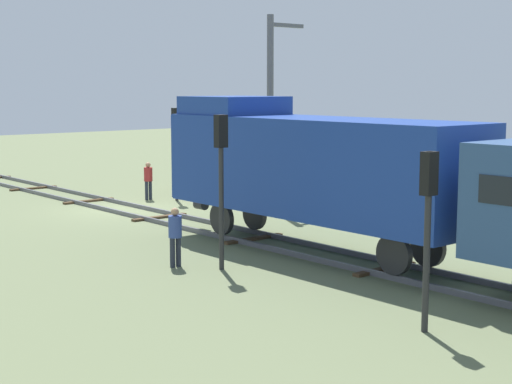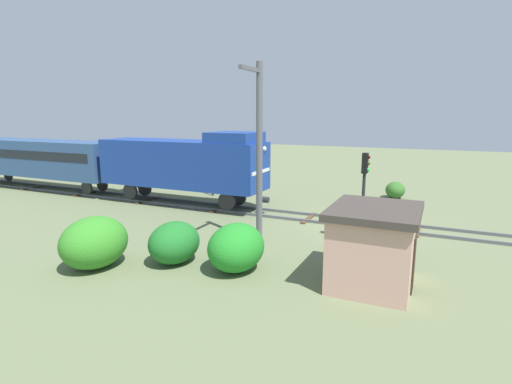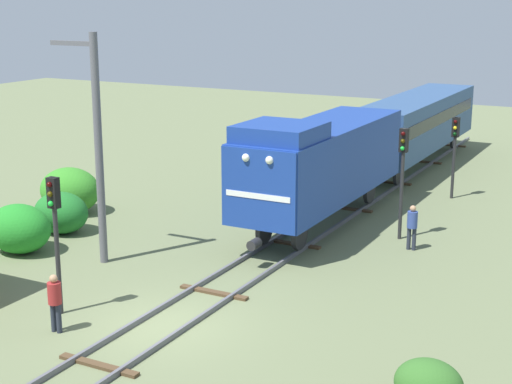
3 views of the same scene
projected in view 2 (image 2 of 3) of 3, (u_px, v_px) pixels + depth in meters
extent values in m
plane|color=#66704C|center=(360.00, 225.00, 21.29)|extent=(102.38, 102.38, 0.00)
cube|color=#595960|center=(358.00, 227.00, 20.64)|extent=(0.10, 68.25, 0.16)
cube|color=#595960|center=(363.00, 220.00, 21.92)|extent=(0.10, 68.25, 0.16)
cube|color=#4C3823|center=(417.00, 230.00, 20.11)|extent=(2.40, 0.24, 0.09)
cube|color=#4C3823|center=(309.00, 218.00, 22.46)|extent=(2.40, 0.24, 0.09)
cube|color=#4C3823|center=(221.00, 208.00, 24.81)|extent=(2.40, 0.24, 0.09)
cube|color=#4C3823|center=(149.00, 200.00, 27.16)|extent=(2.40, 0.24, 0.09)
cube|color=#4C3823|center=(88.00, 193.00, 29.52)|extent=(2.40, 0.24, 0.09)
cube|color=#4C3823|center=(36.00, 187.00, 31.87)|extent=(2.40, 0.24, 0.09)
cube|color=navy|center=(181.00, 163.00, 25.49)|extent=(2.90, 11.00, 2.90)
cube|color=navy|center=(235.00, 137.00, 23.54)|extent=(2.75, 2.80, 0.60)
cube|color=navy|center=(260.00, 168.00, 23.20)|extent=(2.84, 0.10, 2.84)
cube|color=white|center=(261.00, 172.00, 23.22)|extent=(2.46, 0.06, 0.20)
sphere|color=white|center=(258.00, 150.00, 22.57)|extent=(0.28, 0.28, 0.28)
sphere|color=white|center=(264.00, 149.00, 23.37)|extent=(0.28, 0.28, 0.28)
cylinder|color=#262628|center=(265.00, 200.00, 23.43)|extent=(0.36, 0.50, 0.36)
cylinder|color=#262628|center=(227.00, 201.00, 23.71)|extent=(0.18, 1.10, 1.10)
cylinder|color=#262628|center=(238.00, 197.00, 24.99)|extent=(0.18, 1.10, 1.10)
cylinder|color=#262628|center=(130.00, 191.00, 26.77)|extent=(0.18, 1.10, 1.10)
cylinder|color=#262628|center=(145.00, 188.00, 28.05)|extent=(0.18, 1.10, 1.10)
cube|color=#2D4C7A|center=(42.00, 158.00, 30.96)|extent=(2.80, 14.00, 2.70)
cube|color=black|center=(41.00, 153.00, 30.89)|extent=(2.84, 12.88, 0.64)
cylinder|color=#262628|center=(87.00, 188.00, 28.44)|extent=(0.16, 0.96, 0.96)
cylinder|color=#262628|center=(102.00, 185.00, 29.72)|extent=(0.16, 0.96, 0.96)
cylinder|color=#262628|center=(8.00, 175.00, 34.18)|extent=(0.16, 0.96, 0.96)
cylinder|color=#262628|center=(363.00, 199.00, 17.79)|extent=(0.14, 0.14, 4.14)
cube|color=black|center=(365.00, 163.00, 17.48)|extent=(0.32, 0.24, 0.90)
sphere|color=#390606|center=(369.00, 157.00, 17.37)|extent=(0.16, 0.16, 0.16)
sphere|color=#3C3306|center=(368.00, 164.00, 17.42)|extent=(0.16, 0.16, 0.16)
sphere|color=green|center=(368.00, 170.00, 17.47)|extent=(0.16, 0.16, 0.16)
cylinder|color=#262628|center=(212.00, 166.00, 28.52)|extent=(0.14, 0.14, 4.32)
cube|color=black|center=(212.00, 142.00, 28.19)|extent=(0.32, 0.24, 0.90)
sphere|color=#390606|center=(213.00, 138.00, 28.08)|extent=(0.16, 0.16, 0.16)
sphere|color=#3C3306|center=(213.00, 142.00, 28.14)|extent=(0.16, 0.16, 0.16)
sphere|color=green|center=(214.00, 146.00, 28.19)|extent=(0.16, 0.16, 0.16)
cylinder|color=#262628|center=(136.00, 164.00, 31.72)|extent=(0.14, 0.14, 3.78)
cube|color=black|center=(135.00, 146.00, 31.45)|extent=(0.32, 0.24, 0.90)
sphere|color=#390606|center=(136.00, 142.00, 31.34)|extent=(0.16, 0.16, 0.16)
sphere|color=yellow|center=(136.00, 146.00, 31.39)|extent=(0.16, 0.16, 0.16)
sphere|color=black|center=(136.00, 150.00, 31.45)|extent=(0.16, 0.16, 0.16)
cylinder|color=#262B38|center=(388.00, 234.00, 18.28)|extent=(0.15, 0.15, 0.85)
cylinder|color=#262B38|center=(389.00, 232.00, 18.46)|extent=(0.15, 0.15, 0.85)
cylinder|color=maroon|center=(389.00, 217.00, 18.23)|extent=(0.38, 0.38, 0.62)
sphere|color=tan|center=(390.00, 208.00, 18.15)|extent=(0.23, 0.23, 0.23)
cylinder|color=#262B38|center=(231.00, 189.00, 29.02)|extent=(0.15, 0.15, 0.85)
cylinder|color=#262B38|center=(232.00, 189.00, 29.20)|extent=(0.15, 0.15, 0.85)
cylinder|color=#33478C|center=(231.00, 179.00, 28.97)|extent=(0.38, 0.38, 0.62)
sphere|color=tan|center=(231.00, 173.00, 28.89)|extent=(0.23, 0.23, 0.23)
cylinder|color=#595960|center=(259.00, 156.00, 17.58)|extent=(0.28, 0.28, 8.00)
cube|color=#595960|center=(250.00, 69.00, 16.09)|extent=(1.80, 0.16, 0.16)
cube|color=#D19E8C|center=(373.00, 250.00, 13.65)|extent=(3.20, 2.60, 2.50)
cube|color=#3F3833|center=(375.00, 211.00, 13.38)|extent=(3.50, 2.90, 0.24)
cube|color=#2D2319|center=(414.00, 264.00, 13.16)|extent=(0.80, 0.06, 1.90)
ellipsoid|color=#1E6B26|center=(174.00, 243.00, 15.73)|extent=(2.27, 1.86, 1.65)
ellipsoid|color=#228426|center=(236.00, 247.00, 14.92)|extent=(2.48, 2.03, 1.81)
ellipsoid|color=#326426|center=(395.00, 190.00, 27.87)|extent=(1.60, 1.31, 1.16)
ellipsoid|color=#348526|center=(94.00, 242.00, 15.23)|extent=(2.73, 2.23, 1.99)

